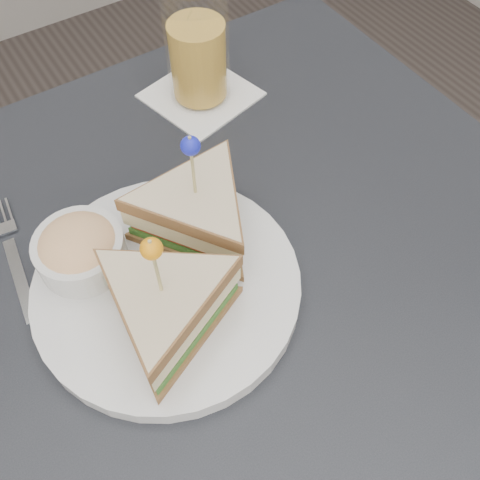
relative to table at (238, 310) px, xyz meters
name	(u,v)px	position (x,y,z in m)	size (l,w,h in m)	color
ground_plane	(239,449)	(0.00, 0.00, -0.67)	(3.50, 3.50, 0.00)	#3F3833
table	(238,310)	(0.00, 0.00, 0.00)	(0.80, 0.80, 0.75)	black
plate_meal	(169,263)	(-0.06, 0.03, 0.12)	(0.32, 0.30, 0.16)	silver
cutlery_fork	(12,252)	(-0.19, 0.16, 0.08)	(0.04, 0.17, 0.01)	white
drink_set	(198,50)	(0.12, 0.27, 0.15)	(0.16, 0.16, 0.16)	white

